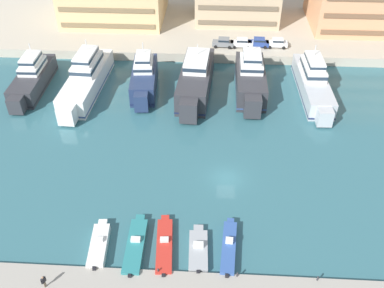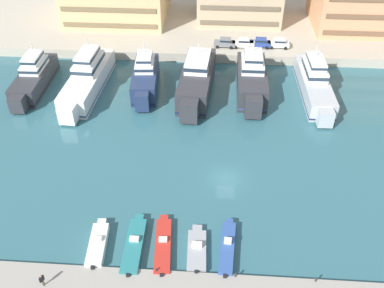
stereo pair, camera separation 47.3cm
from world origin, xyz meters
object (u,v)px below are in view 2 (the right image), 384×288
at_px(motorboat_white_far_left, 98,244).
at_px(motorboat_grey_center_left, 197,249).
at_px(yacht_charcoal_center_left, 197,79).
at_px(motorboat_blue_center, 227,248).
at_px(yacht_silver_center_right, 314,82).
at_px(car_white_left, 243,43).
at_px(car_blue_mid_left, 260,42).
at_px(yacht_white_left, 88,78).
at_px(car_white_center_left, 279,43).
at_px(yacht_navy_mid_left, 145,77).
at_px(pedestrian_near_edge, 42,280).
at_px(yacht_charcoal_center, 252,79).
at_px(yacht_charcoal_far_left, 34,77).
at_px(motorboat_red_mid_left, 163,245).
at_px(motorboat_teal_left, 134,245).
at_px(car_grey_far_left, 225,42).

xyz_separation_m(motorboat_white_far_left, motorboat_grey_center_left, (11.16, 0.13, -0.12)).
xyz_separation_m(yacht_charcoal_center_left, motorboat_blue_center, (5.43, -33.67, -1.89)).
xyz_separation_m(yacht_silver_center_right, car_white_left, (-11.76, 13.44, 0.58)).
xyz_separation_m(motorboat_grey_center_left, motorboat_blue_center, (3.39, 0.37, 0.13)).
bearing_deg(car_blue_mid_left, yacht_silver_center_right, -58.59).
distance_m(yacht_white_left, yacht_charcoal_center_left, 18.83).
xyz_separation_m(yacht_white_left, yacht_charcoal_center_left, (18.82, 0.60, 0.08)).
bearing_deg(car_white_center_left, yacht_navy_mid_left, -149.85).
bearing_deg(pedestrian_near_edge, yacht_charcoal_center, 60.54).
xyz_separation_m(yacht_charcoal_far_left, motorboat_grey_center_left, (30.40, -33.49, -1.66)).
height_order(motorboat_red_mid_left, car_white_center_left, car_white_center_left).
xyz_separation_m(motorboat_teal_left, car_white_center_left, (20.22, 48.42, 2.28)).
bearing_deg(motorboat_red_mid_left, motorboat_white_far_left, -176.65).
distance_m(yacht_white_left, yacht_navy_mid_left, 9.92).
bearing_deg(car_white_left, pedestrian_near_edge, -111.90).
relative_size(motorboat_white_far_left, pedestrian_near_edge, 4.16).
height_order(yacht_charcoal_far_left, motorboat_red_mid_left, yacht_charcoal_far_left).
distance_m(yacht_charcoal_center_left, car_grey_far_left, 14.79).
height_order(motorboat_teal_left, car_white_center_left, car_white_center_left).
bearing_deg(motorboat_red_mid_left, car_white_center_left, 70.57).
height_order(yacht_charcoal_center_left, motorboat_grey_center_left, yacht_charcoal_center_left).
distance_m(motorboat_teal_left, car_white_left, 49.93).
bearing_deg(pedestrian_near_edge, motorboat_grey_center_left, 20.21).
bearing_deg(yacht_charcoal_far_left, car_white_left, 21.81).
height_order(yacht_white_left, yacht_charcoal_center_left, yacht_white_left).
bearing_deg(yacht_silver_center_right, motorboat_red_mid_left, -122.38).
height_order(yacht_navy_mid_left, car_blue_mid_left, yacht_navy_mid_left).
bearing_deg(motorboat_white_far_left, yacht_charcoal_center, 61.97).
bearing_deg(motorboat_teal_left, yacht_navy_mid_left, 96.52).
relative_size(yacht_charcoal_center_left, car_white_center_left, 4.91).
distance_m(yacht_silver_center_right, motorboat_white_far_left, 45.43).
height_order(yacht_charcoal_far_left, car_blue_mid_left, yacht_charcoal_far_left).
xyz_separation_m(yacht_silver_center_right, car_grey_far_left, (-15.32, 13.37, 0.58)).
xyz_separation_m(yacht_navy_mid_left, car_blue_mid_left, (20.56, 14.01, 0.52)).
bearing_deg(car_white_center_left, yacht_charcoal_far_left, -161.01).
xyz_separation_m(yacht_charcoal_center, motorboat_grey_center_left, (-7.34, -34.62, -2.10)).
height_order(motorboat_red_mid_left, car_white_left, car_white_left).
bearing_deg(motorboat_teal_left, pedestrian_near_edge, -145.57).
bearing_deg(yacht_navy_mid_left, motorboat_white_far_left, -90.28).
relative_size(car_white_left, car_blue_mid_left, 0.99).
relative_size(yacht_charcoal_center, car_white_center_left, 4.18).
bearing_deg(yacht_charcoal_far_left, yacht_white_left, -0.22).
bearing_deg(car_grey_far_left, yacht_charcoal_center, -70.80).
relative_size(motorboat_white_far_left, motorboat_blue_center, 0.86).
bearing_deg(yacht_silver_center_right, car_blue_mid_left, 121.41).
bearing_deg(pedestrian_near_edge, yacht_navy_mid_left, 83.70).
relative_size(motorboat_grey_center_left, car_grey_far_left, 1.58).
bearing_deg(yacht_charcoal_far_left, motorboat_white_far_left, -60.22).
height_order(yacht_navy_mid_left, yacht_charcoal_center_left, yacht_navy_mid_left).
xyz_separation_m(car_grey_far_left, car_blue_mid_left, (6.91, 0.39, 0.00)).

